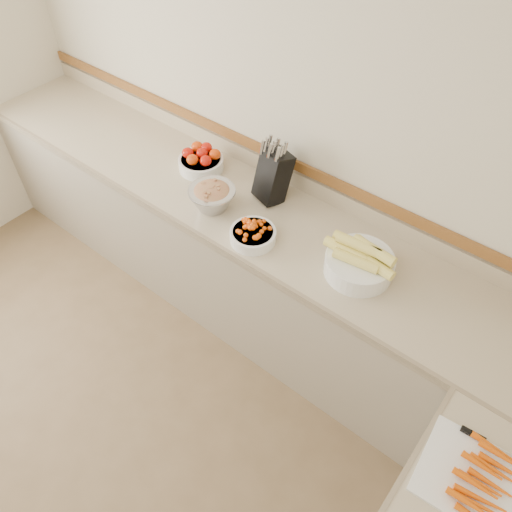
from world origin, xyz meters
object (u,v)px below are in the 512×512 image
Objects in this scene: knife_block at (273,175)px; cutting_board at (482,482)px; rhubarb_bowl at (212,196)px; cherry_tomato_bowl at (253,234)px; corn_bowl at (360,261)px; tomato_bowl at (201,160)px.

knife_block is 0.86× the size of cutting_board.
knife_block is 0.35m from rhubarb_bowl.
knife_block is 0.38m from cherry_tomato_bowl.
knife_block is at bearing 164.16° from corn_bowl.
cutting_board is (1.71, -0.50, -0.06)m from rhubarb_bowl.
cherry_tomato_bowl is 0.54× the size of cutting_board.
cherry_tomato_bowl is at bearing -69.02° from knife_block.
corn_bowl is 1.41× the size of rhubarb_bowl.
cutting_board is at bearing -16.36° from rhubarb_bowl.
knife_block reaches higher than corn_bowl.
cherry_tomato_bowl is at bearing -164.55° from corn_bowl.
corn_bowl is at bearing -6.55° from tomato_bowl.
tomato_bowl reaches higher than cherry_tomato_bowl.
corn_bowl reaches higher than tomato_bowl.
tomato_bowl is at bearing 160.16° from cutting_board.
knife_block reaches higher than tomato_bowl.
rhubarb_bowl is (-0.20, -0.27, -0.08)m from knife_block.
cherry_tomato_bowl is at bearing -10.66° from rhubarb_bowl.
cherry_tomato_bowl is (0.13, -0.34, -0.11)m from knife_block.
rhubarb_bowl is at bearing -37.35° from tomato_bowl.
tomato_bowl is (-0.49, -0.06, -0.10)m from knife_block.
knife_block is 1.45× the size of rhubarb_bowl.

